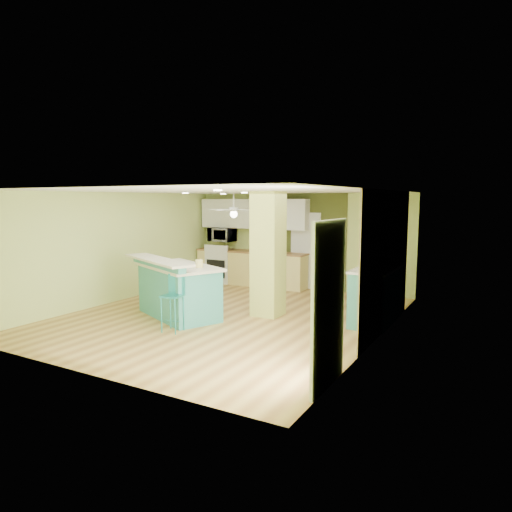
% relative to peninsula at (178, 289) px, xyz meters
% --- Properties ---
extents(floor, '(6.00, 7.00, 0.01)m').
position_rel_peninsula_xyz_m(floor, '(0.87, 0.49, -0.56)').
color(floor, olive).
rests_on(floor, ground).
extents(ceiling, '(6.00, 7.00, 0.01)m').
position_rel_peninsula_xyz_m(ceiling, '(0.87, 0.49, 1.95)').
color(ceiling, white).
rests_on(ceiling, wall_back).
extents(wall_back, '(6.00, 0.01, 2.50)m').
position_rel_peninsula_xyz_m(wall_back, '(0.87, 4.00, 0.70)').
color(wall_back, '#C8DD76').
rests_on(wall_back, floor).
extents(wall_front, '(6.00, 0.01, 2.50)m').
position_rel_peninsula_xyz_m(wall_front, '(0.87, -3.01, 0.70)').
color(wall_front, '#C8DD76').
rests_on(wall_front, floor).
extents(wall_left, '(0.01, 7.00, 2.50)m').
position_rel_peninsula_xyz_m(wall_left, '(-2.14, 0.49, 0.70)').
color(wall_left, '#C8DD76').
rests_on(wall_left, floor).
extents(wall_right, '(0.01, 7.00, 2.50)m').
position_rel_peninsula_xyz_m(wall_right, '(3.87, 0.49, 0.70)').
color(wall_right, '#C8DD76').
rests_on(wall_right, floor).
extents(wood_panel, '(0.02, 3.40, 2.50)m').
position_rel_peninsula_xyz_m(wood_panel, '(3.86, 1.09, 0.70)').
color(wood_panel, '#8F7551').
rests_on(wood_panel, floor).
extents(olive_accent, '(2.20, 0.02, 2.50)m').
position_rel_peninsula_xyz_m(olive_accent, '(1.07, 3.98, 0.70)').
color(olive_accent, '#424A1D').
rests_on(olive_accent, floor).
extents(interior_door, '(0.82, 0.05, 2.00)m').
position_rel_peninsula_xyz_m(interior_door, '(1.07, 3.95, 0.45)').
color(interior_door, silver).
rests_on(interior_door, floor).
extents(french_door, '(0.04, 1.08, 2.10)m').
position_rel_peninsula_xyz_m(french_door, '(3.84, -1.81, 0.50)').
color(french_door, silver).
rests_on(french_door, floor).
extents(column, '(0.55, 0.55, 2.50)m').
position_rel_peninsula_xyz_m(column, '(1.52, 0.99, 0.70)').
color(column, '#BBC55B').
rests_on(column, floor).
extents(kitchen_run, '(3.25, 0.63, 0.94)m').
position_rel_peninsula_xyz_m(kitchen_run, '(-0.43, 3.69, -0.08)').
color(kitchen_run, '#EFDA7D').
rests_on(kitchen_run, floor).
extents(stove, '(0.76, 0.66, 1.08)m').
position_rel_peninsula_xyz_m(stove, '(-1.38, 3.68, -0.10)').
color(stove, white).
rests_on(stove, floor).
extents(upper_cabinets, '(3.20, 0.34, 0.80)m').
position_rel_peninsula_xyz_m(upper_cabinets, '(-0.43, 3.81, 1.40)').
color(upper_cabinets, white).
rests_on(upper_cabinets, wall_back).
extents(microwave, '(0.70, 0.48, 0.39)m').
position_rel_peninsula_xyz_m(microwave, '(-1.38, 3.69, 0.80)').
color(microwave, silver).
rests_on(microwave, wall_back).
extents(ceiling_fan, '(1.41, 1.41, 0.61)m').
position_rel_peninsula_xyz_m(ceiling_fan, '(-0.23, 2.49, 1.52)').
color(ceiling_fan, white).
rests_on(ceiling_fan, ceiling).
extents(pendant_lamp, '(0.14, 0.14, 0.69)m').
position_rel_peninsula_xyz_m(pendant_lamp, '(3.52, 1.24, 1.33)').
color(pendant_lamp, silver).
rests_on(pendant_lamp, ceiling).
extents(wall_decor, '(0.03, 0.90, 0.70)m').
position_rel_peninsula_xyz_m(wall_decor, '(3.83, 1.29, 1.00)').
color(wall_decor, brown).
rests_on(wall_decor, wood_panel).
extents(peninsula, '(2.41, 1.96, 1.20)m').
position_rel_peninsula_xyz_m(peninsula, '(0.00, 0.00, 0.00)').
color(peninsula, teal).
rests_on(peninsula, floor).
extents(bar_stool, '(0.37, 0.37, 1.01)m').
position_rel_peninsula_xyz_m(bar_stool, '(0.58, -0.82, 0.12)').
color(bar_stool, teal).
rests_on(bar_stool, floor).
extents(side_counter, '(0.70, 1.64, 1.06)m').
position_rel_peninsula_xyz_m(side_counter, '(3.57, 1.56, -0.02)').
color(side_counter, teal).
rests_on(side_counter, floor).
extents(fruit_bowl, '(0.33, 0.33, 0.06)m').
position_rel_peninsula_xyz_m(fruit_bowl, '(0.15, 3.62, 0.42)').
color(fruit_bowl, '#382216').
rests_on(fruit_bowl, kitchen_run).
extents(canister, '(0.15, 0.15, 0.15)m').
position_rel_peninsula_xyz_m(canister, '(0.54, -0.01, 0.56)').
color(canister, yellow).
rests_on(canister, peninsula).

